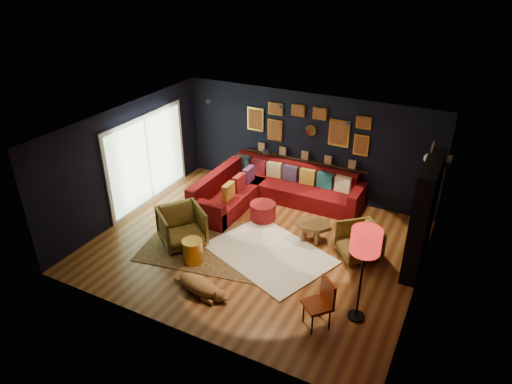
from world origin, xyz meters
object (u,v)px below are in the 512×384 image
at_px(armchair_left, 182,225).
at_px(floor_lamp, 366,245).
at_px(pouf, 263,211).
at_px(orange_chair, 322,300).
at_px(gold_stool, 193,251).
at_px(dog, 198,283).
at_px(sectional, 267,190).
at_px(coffee_table, 313,226).
at_px(armchair_right, 359,240).

height_order(armchair_left, floor_lamp, floor_lamp).
xyz_separation_m(pouf, armchair_left, (-1.09, -1.63, 0.22)).
bearing_deg(orange_chair, floor_lamp, 84.63).
relative_size(gold_stool, dog, 0.42).
relative_size(orange_chair, dog, 0.73).
relative_size(sectional, armchair_left, 3.80).
distance_m(gold_stool, floor_lamp, 3.56).
height_order(sectional, coffee_table, sectional).
xyz_separation_m(floor_lamp, dog, (-2.75, -0.67, -1.28)).
height_order(sectional, gold_stool, sectional).
bearing_deg(pouf, orange_chair, -47.74).
bearing_deg(gold_stool, armchair_right, 30.46).
height_order(pouf, armchair_left, armchair_left).
bearing_deg(armchair_right, orange_chair, -40.88).
bearing_deg(orange_chair, coffee_table, 156.23).
bearing_deg(coffee_table, orange_chair, -66.25).
relative_size(armchair_left, orange_chair, 1.01).
xyz_separation_m(armchair_left, floor_lamp, (3.92, -0.50, 1.03)).
distance_m(armchair_left, orange_chair, 3.56).
bearing_deg(dog, pouf, 101.80).
height_order(armchair_left, gold_stool, armchair_left).
xyz_separation_m(pouf, dog, (0.08, -2.80, -0.02)).
bearing_deg(armchair_right, floor_lamp, -25.10).
distance_m(sectional, orange_chair, 4.29).
distance_m(pouf, floor_lamp, 3.76).
bearing_deg(gold_stool, pouf, 76.17).
height_order(coffee_table, gold_stool, gold_stool).
bearing_deg(pouf, floor_lamp, -36.97).
relative_size(coffee_table, armchair_right, 1.18).
xyz_separation_m(coffee_table, armchair_left, (-2.42, -1.34, 0.09)).
bearing_deg(armchair_right, armchair_left, -110.91).
xyz_separation_m(sectional, armchair_right, (2.64, -1.21, 0.06)).
relative_size(pouf, gold_stool, 1.18).
bearing_deg(sectional, floor_lamp, -43.33).
relative_size(sectional, floor_lamp, 1.94).
bearing_deg(floor_lamp, coffee_table, 129.05).
bearing_deg(sectional, armchair_left, -108.36).
distance_m(gold_stool, dog, 0.93).
bearing_deg(gold_stool, orange_chair, -9.69).
bearing_deg(armchair_left, pouf, 2.76).
height_order(coffee_table, pouf, coffee_table).
height_order(sectional, armchair_left, armchair_left).
relative_size(gold_stool, floor_lamp, 0.29).
height_order(coffee_table, dog, coffee_table).
distance_m(pouf, orange_chair, 3.49).
xyz_separation_m(orange_chair, floor_lamp, (0.49, 0.44, 0.96)).
bearing_deg(sectional, armchair_right, -24.61).
distance_m(coffee_table, dog, 2.81).
xyz_separation_m(armchair_left, gold_stool, (0.58, -0.46, -0.20)).
relative_size(armchair_right, dog, 0.63).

